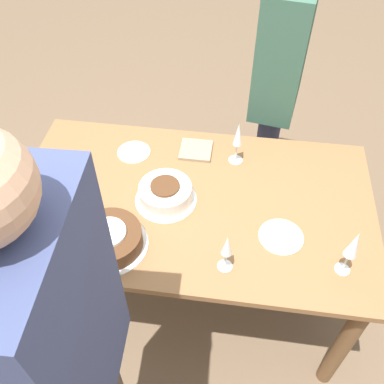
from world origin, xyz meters
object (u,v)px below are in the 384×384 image
(cake_front_chocolate, at_px, (109,239))
(wine_glass_near, at_px, (353,246))
(person_watching, at_px, (279,73))
(cake_center_white, at_px, (166,193))
(person_cutting, at_px, (63,350))
(wine_glass_extra, at_px, (227,248))
(wine_glass_far, at_px, (238,137))

(cake_front_chocolate, distance_m, wine_glass_near, 0.89)
(wine_glass_near, distance_m, person_watching, 1.05)
(cake_center_white, xyz_separation_m, wine_glass_near, (0.71, -0.25, 0.11))
(cake_front_chocolate, height_order, person_cutting, person_cutting)
(cake_center_white, height_order, person_watching, person_watching)
(cake_center_white, height_order, person_cutting, person_cutting)
(person_cutting, bearing_deg, wine_glass_near, -58.73)
(cake_center_white, relative_size, cake_front_chocolate, 0.89)
(wine_glass_extra, relative_size, person_cutting, 0.11)
(person_cutting, bearing_deg, cake_front_chocolate, 4.68)
(wine_glass_extra, height_order, person_cutting, person_cutting)
(cake_front_chocolate, height_order, wine_glass_near, wine_glass_near)
(cake_center_white, relative_size, person_cutting, 0.15)
(cake_front_chocolate, distance_m, wine_glass_far, 0.71)
(wine_glass_extra, bearing_deg, wine_glass_near, 5.95)
(cake_center_white, distance_m, wine_glass_near, 0.76)
(cake_center_white, height_order, cake_front_chocolate, cake_center_white)
(wine_glass_far, xyz_separation_m, person_watching, (0.18, 0.48, 0.03))
(wine_glass_extra, bearing_deg, wine_glass_far, 89.98)
(cake_center_white, distance_m, person_watching, 0.90)
(wine_glass_far, xyz_separation_m, person_cutting, (-0.38, -1.08, 0.17))
(person_cutting, distance_m, person_watching, 1.67)
(cake_front_chocolate, bearing_deg, wine_glass_near, 0.53)
(cake_center_white, height_order, wine_glass_extra, wine_glass_extra)
(wine_glass_extra, height_order, person_watching, person_watching)
(cake_center_white, xyz_separation_m, cake_front_chocolate, (-0.17, -0.26, -0.00))
(wine_glass_extra, distance_m, person_cutting, 0.66)
(wine_glass_near, height_order, wine_glass_extra, wine_glass_near)
(wine_glass_near, xyz_separation_m, wine_glass_far, (-0.43, 0.54, -0.01))
(cake_center_white, bearing_deg, person_cutting, -97.56)
(cake_center_white, height_order, wine_glass_far, wine_glass_far)
(person_cutting, height_order, person_watching, person_cutting)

